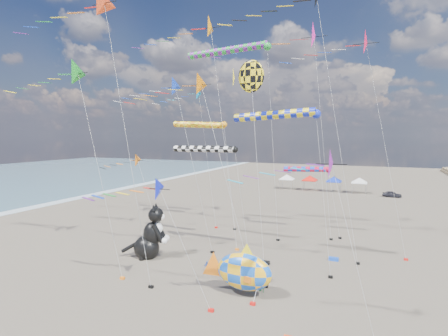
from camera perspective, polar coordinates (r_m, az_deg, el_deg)
delta_kite_0 at (r=37.43m, az=-10.02°, el=12.34°), size 12.28×2.10×17.86m
delta_kite_1 at (r=38.18m, az=-2.63°, el=22.08°), size 11.90×2.57×24.43m
delta_kite_2 at (r=42.48m, az=12.96°, el=19.61°), size 15.13×3.15×24.24m
delta_kite_3 at (r=42.75m, az=-15.73°, el=0.75°), size 9.43×1.78×9.84m
delta_kite_4 at (r=25.23m, az=-11.85°, el=-3.92°), size 10.24×1.85×9.13m
delta_kite_5 at (r=32.77m, az=-23.66°, el=13.91°), size 12.66×2.46×18.50m
delta_kite_6 at (r=28.73m, az=-5.95°, el=12.75°), size 11.92×1.94×16.92m
delta_kite_8 at (r=19.02m, az=16.26°, el=-0.21°), size 7.60×1.74×11.31m
delta_kite_9 at (r=31.53m, az=-20.68°, el=23.06°), size 13.56×2.53×23.18m
delta_kite_10 at (r=37.45m, az=22.36°, el=17.99°), size 11.46×2.58×21.85m
delta_kite_11 at (r=45.67m, az=-5.12°, el=11.95°), size 9.18×2.05×18.49m
windsock_0 at (r=36.88m, az=-2.92°, el=3.02°), size 8.90×0.70×10.78m
windsock_1 at (r=30.34m, az=8.84°, el=8.44°), size 8.80×0.78×13.99m
windsock_2 at (r=44.96m, az=-3.63°, el=6.99°), size 8.61×0.81×13.64m
windsock_3 at (r=41.94m, az=1.08°, el=18.59°), size 11.25×0.86×21.98m
windsock_4 at (r=42.12m, az=13.66°, el=-0.29°), size 6.84×0.64×8.23m
angelfish_kite at (r=29.45m, az=4.06°, el=14.43°), size 3.74×3.02×17.97m
cat_inflatable at (r=34.89m, az=-12.19°, el=-10.06°), size 4.39×3.19×5.34m
fish_inflatable at (r=26.75m, az=3.21°, el=-16.51°), size 5.59×2.10×4.04m
person_adult at (r=29.31m, az=5.92°, el=-16.70°), size 0.66×0.45×1.74m
child_green at (r=28.05m, az=6.24°, el=-18.48°), size 0.64×0.57×1.09m
child_blue at (r=31.48m, az=-2.82°, el=-15.82°), size 0.59×0.58×1.00m
kite_bag_0 at (r=35.84m, az=17.45°, el=-13.99°), size 0.90×0.44×0.30m
kite_bag_1 at (r=33.62m, az=6.63°, el=-15.08°), size 0.90×0.44×0.30m
tent_row at (r=77.12m, az=15.66°, el=-1.37°), size 19.20×4.20×3.80m
parked_car at (r=74.95m, az=25.74°, el=-3.87°), size 3.52×1.65×1.16m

